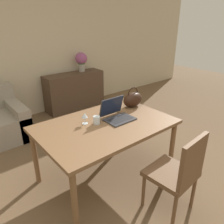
% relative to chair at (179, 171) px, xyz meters
% --- Properties ---
extents(ground_plane, '(14.00, 14.00, 0.00)m').
position_rel_chair_xyz_m(ground_plane, '(-0.30, 0.29, -0.51)').
color(ground_plane, brown).
extents(wall_back, '(10.00, 0.06, 2.70)m').
position_rel_chair_xyz_m(wall_back, '(-0.30, 3.45, 0.84)').
color(wall_back, beige).
rests_on(wall_back, ground_plane).
extents(dining_table, '(1.55, 1.03, 0.75)m').
position_rel_chair_xyz_m(dining_table, '(-0.21, 0.88, 0.17)').
color(dining_table, brown).
rests_on(dining_table, ground_plane).
extents(chair, '(0.47, 0.47, 0.91)m').
position_rel_chair_xyz_m(chair, '(0.00, 0.00, 0.00)').
color(chair, brown).
rests_on(chair, ground_plane).
extents(sideboard, '(1.31, 0.40, 0.80)m').
position_rel_chair_xyz_m(sideboard, '(0.72, 3.18, -0.11)').
color(sideboard, '#4C3828').
rests_on(sideboard, ground_plane).
extents(laptop, '(0.35, 0.31, 0.25)m').
position_rel_chair_xyz_m(laptop, '(-0.02, 0.92, 0.31)').
color(laptop, '#38383D').
rests_on(laptop, dining_table).
extents(drinking_glass, '(0.08, 0.08, 0.09)m').
position_rel_chair_xyz_m(drinking_glass, '(-0.29, 0.95, 0.29)').
color(drinking_glass, silver).
rests_on(drinking_glass, dining_table).
extents(wine_glass, '(0.07, 0.07, 0.14)m').
position_rel_chair_xyz_m(wine_glass, '(-0.39, 1.03, 0.34)').
color(wine_glass, silver).
rests_on(wine_glass, dining_table).
extents(handbag, '(0.31, 0.18, 0.28)m').
position_rel_chair_xyz_m(handbag, '(0.42, 1.07, 0.35)').
color(handbag, black).
rests_on(handbag, dining_table).
extents(flower_vase, '(0.26, 0.26, 0.41)m').
position_rel_chair_xyz_m(flower_vase, '(0.96, 3.22, 0.53)').
color(flower_vase, '#9E998E').
rests_on(flower_vase, sideboard).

